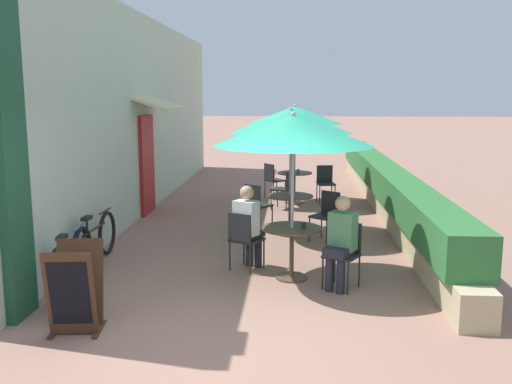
# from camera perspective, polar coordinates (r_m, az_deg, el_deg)

# --- Properties ---
(ground_plane) EXTENTS (120.00, 120.00, 0.00)m
(ground_plane) POSITION_cam_1_polar(r_m,az_deg,el_deg) (6.09, -3.73, -14.99)
(ground_plane) COLOR #936B5B
(cafe_facade_wall) EXTENTS (0.98, 14.32, 4.20)m
(cafe_facade_wall) POSITION_cam_1_polar(r_m,az_deg,el_deg) (12.94, -11.01, 7.59)
(cafe_facade_wall) COLOR #B2C1AD
(cafe_facade_wall) RESTS_ON ground_plane
(planter_hedge) EXTENTS (0.60, 13.32, 1.01)m
(planter_hedge) POSITION_cam_1_polar(r_m,az_deg,el_deg) (12.86, 12.74, 0.55)
(planter_hedge) COLOR tan
(planter_hedge) RESTS_ON ground_plane
(patio_table_near) EXTENTS (0.83, 0.83, 0.73)m
(patio_table_near) POSITION_cam_1_polar(r_m,az_deg,el_deg) (7.93, 3.60, -4.85)
(patio_table_near) COLOR brown
(patio_table_near) RESTS_ON ground_plane
(patio_umbrella_near) EXTENTS (2.16, 2.16, 2.32)m
(patio_umbrella_near) POSITION_cam_1_polar(r_m,az_deg,el_deg) (7.69, 3.72, 6.17)
(patio_umbrella_near) COLOR #B7B7BC
(patio_umbrella_near) RESTS_ON ground_plane
(cafe_chair_near_left) EXTENTS (0.55, 0.55, 0.87)m
(cafe_chair_near_left) POSITION_cam_1_polar(r_m,az_deg,el_deg) (8.27, -1.22, -4.45)
(cafe_chair_near_left) COLOR #232328
(cafe_chair_near_left) RESTS_ON ground_plane
(seated_patron_near_left) EXTENTS (0.48, 0.51, 1.25)m
(seated_patron_near_left) POSITION_cam_1_polar(r_m,az_deg,el_deg) (8.32, -0.78, -3.16)
(seated_patron_near_left) COLOR #23232D
(seated_patron_near_left) RESTS_ON ground_plane
(cafe_chair_near_right) EXTENTS (0.55, 0.55, 0.87)m
(cafe_chair_near_right) POSITION_cam_1_polar(r_m,az_deg,el_deg) (7.67, 8.80, -5.71)
(cafe_chair_near_right) COLOR #232328
(cafe_chair_near_right) RESTS_ON ground_plane
(seated_patron_near_right) EXTENTS (0.48, 0.51, 1.25)m
(seated_patron_near_right) POSITION_cam_1_polar(r_m,az_deg,el_deg) (7.53, 8.47, -4.65)
(seated_patron_near_right) COLOR #23232D
(seated_patron_near_right) RESTS_ON ground_plane
(coffee_cup_near) EXTENTS (0.07, 0.07, 0.09)m
(coffee_cup_near) POSITION_cam_1_polar(r_m,az_deg,el_deg) (7.80, 4.77, -3.38)
(coffee_cup_near) COLOR #232328
(coffee_cup_near) RESTS_ON patio_table_near
(patio_table_mid) EXTENTS (0.83, 0.83, 0.73)m
(patio_table_mid) POSITION_cam_1_polar(r_m,az_deg,el_deg) (10.38, 3.43, -1.34)
(patio_table_mid) COLOR brown
(patio_table_mid) RESTS_ON ground_plane
(patio_umbrella_mid) EXTENTS (2.16, 2.16, 2.32)m
(patio_umbrella_mid) POSITION_cam_1_polar(r_m,az_deg,el_deg) (10.19, 3.52, 7.07)
(patio_umbrella_mid) COLOR #B7B7BC
(patio_umbrella_mid) RESTS_ON ground_plane
(cafe_chair_mid_left) EXTENTS (0.56, 0.56, 0.87)m
(cafe_chair_mid_left) POSITION_cam_1_polar(r_m,az_deg,el_deg) (10.01, 7.10, -2.01)
(cafe_chair_mid_left) COLOR #232328
(cafe_chair_mid_left) RESTS_ON ground_plane
(cafe_chair_mid_right) EXTENTS (0.56, 0.56, 0.87)m
(cafe_chair_mid_right) POSITION_cam_1_polar(r_m,az_deg,el_deg) (10.80, 0.04, -1.05)
(cafe_chair_mid_right) COLOR #232328
(cafe_chair_mid_right) RESTS_ON ground_plane
(patio_table_far) EXTENTS (0.83, 0.83, 0.73)m
(patio_table_far) POSITION_cam_1_polar(r_m,az_deg,el_deg) (13.39, 3.85, 1.19)
(patio_table_far) COLOR brown
(patio_table_far) RESTS_ON ground_plane
(patio_umbrella_far) EXTENTS (2.16, 2.16, 2.32)m
(patio_umbrella_far) POSITION_cam_1_polar(r_m,az_deg,el_deg) (13.25, 3.93, 7.70)
(patio_umbrella_far) COLOR #B7B7BC
(patio_umbrella_far) RESTS_ON ground_plane
(cafe_chair_far_left) EXTENTS (0.56, 0.56, 0.87)m
(cafe_chair_far_left) POSITION_cam_1_polar(r_m,az_deg,el_deg) (13.94, 1.68, 1.42)
(cafe_chair_far_left) COLOR #232328
(cafe_chair_far_left) RESTS_ON ground_plane
(cafe_chair_far_right) EXTENTS (0.52, 0.52, 0.87)m
(cafe_chair_far_right) POSITION_cam_1_polar(r_m,az_deg,el_deg) (12.68, 2.92, 0.56)
(cafe_chair_far_right) COLOR #232328
(cafe_chair_far_right) RESTS_ON ground_plane
(cafe_chair_far_back) EXTENTS (0.45, 0.45, 0.87)m
(cafe_chair_far_back) POSITION_cam_1_polar(r_m,az_deg,el_deg) (13.60, 6.95, 1.13)
(cafe_chair_far_back) COLOR #232328
(cafe_chair_far_back) RESTS_ON ground_plane
(coffee_cup_far) EXTENTS (0.07, 0.07, 0.09)m
(coffee_cup_far) POSITION_cam_1_polar(r_m,az_deg,el_deg) (13.27, 4.24, 2.11)
(coffee_cup_far) COLOR teal
(coffee_cup_far) RESTS_ON patio_table_far
(bicycle_leaning) EXTENTS (0.23, 1.74, 0.79)m
(bicycle_leaning) POSITION_cam_1_polar(r_m,az_deg,el_deg) (8.00, -18.10, -6.59)
(bicycle_leaning) COLOR black
(bicycle_leaning) RESTS_ON ground_plane
(bicycle_second) EXTENTS (0.10, 1.75, 0.80)m
(bicycle_second) POSITION_cam_1_polar(r_m,az_deg,el_deg) (8.97, -15.80, -4.67)
(bicycle_second) COLOR black
(bicycle_second) RESTS_ON ground_plane
(menu_board) EXTENTS (0.58, 0.68, 0.97)m
(menu_board) POSITION_cam_1_polar(r_m,az_deg,el_deg) (6.53, -17.62, -9.24)
(menu_board) COLOR #422819
(menu_board) RESTS_ON ground_plane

